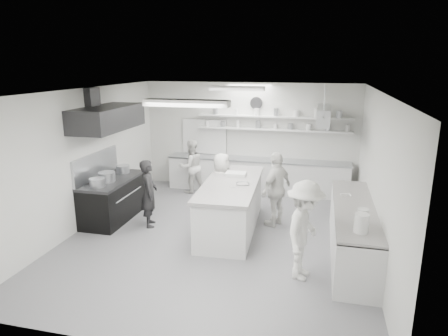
% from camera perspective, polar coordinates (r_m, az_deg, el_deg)
% --- Properties ---
extents(floor, '(6.00, 7.00, 0.02)m').
position_cam_1_polar(floor, '(8.46, -0.87, -9.82)').
color(floor, slate).
rests_on(floor, ground).
extents(ceiling, '(6.00, 7.00, 0.02)m').
position_cam_1_polar(ceiling, '(7.70, -0.96, 11.05)').
color(ceiling, white).
rests_on(ceiling, wall_back).
extents(wall_back, '(6.00, 0.04, 3.00)m').
position_cam_1_polar(wall_back, '(11.29, 3.58, 4.50)').
color(wall_back, silver).
rests_on(wall_back, floor).
extents(wall_front, '(6.00, 0.04, 3.00)m').
position_cam_1_polar(wall_front, '(4.83, -11.62, -10.16)').
color(wall_front, silver).
rests_on(wall_front, floor).
extents(wall_left, '(0.04, 7.00, 3.00)m').
position_cam_1_polar(wall_left, '(9.15, -19.41, 1.25)').
color(wall_left, silver).
rests_on(wall_left, floor).
extents(wall_right, '(0.04, 7.00, 3.00)m').
position_cam_1_polar(wall_right, '(7.77, 21.01, -1.22)').
color(wall_right, silver).
rests_on(wall_right, floor).
extents(stove, '(0.80, 1.80, 0.90)m').
position_cam_1_polar(stove, '(9.56, -15.56, -4.44)').
color(stove, black).
rests_on(stove, floor).
extents(exhaust_hood, '(0.85, 2.00, 0.50)m').
position_cam_1_polar(exhaust_hood, '(9.13, -16.39, 6.89)').
color(exhaust_hood, '#2A2A2D').
rests_on(exhaust_hood, wall_left).
extents(back_counter, '(5.00, 0.60, 0.92)m').
position_cam_1_polar(back_counter, '(11.19, 4.74, -1.08)').
color(back_counter, silver).
rests_on(back_counter, floor).
extents(shelf_lower, '(4.20, 0.26, 0.04)m').
position_cam_1_polar(shelf_lower, '(11.02, 7.08, 5.49)').
color(shelf_lower, silver).
rests_on(shelf_lower, wall_back).
extents(shelf_upper, '(4.20, 0.26, 0.04)m').
position_cam_1_polar(shelf_upper, '(10.97, 7.14, 7.29)').
color(shelf_upper, silver).
rests_on(shelf_upper, wall_back).
extents(pass_through_window, '(1.30, 0.04, 1.00)m').
position_cam_1_polar(pass_through_window, '(11.57, -2.80, 4.52)').
color(pass_through_window, black).
rests_on(pass_through_window, wall_back).
extents(wall_clock, '(0.32, 0.05, 0.32)m').
position_cam_1_polar(wall_clock, '(11.09, 4.66, 9.25)').
color(wall_clock, silver).
rests_on(wall_clock, wall_back).
extents(right_counter, '(0.74, 3.30, 0.94)m').
position_cam_1_polar(right_counter, '(7.88, 17.94, -8.68)').
color(right_counter, silver).
rests_on(right_counter, floor).
extents(pot_rack, '(0.30, 1.60, 0.40)m').
position_cam_1_polar(pot_rack, '(9.91, 14.05, 7.34)').
color(pot_rack, '#ACAFB5').
rests_on(pot_rack, ceiling).
extents(light_fixture_front, '(1.30, 0.25, 0.10)m').
position_cam_1_polar(light_fixture_front, '(5.99, -5.38, 9.24)').
color(light_fixture_front, silver).
rests_on(light_fixture_front, ceiling).
extents(light_fixture_rear, '(1.30, 0.25, 0.10)m').
position_cam_1_polar(light_fixture_rear, '(9.46, 1.85, 11.32)').
color(light_fixture_rear, silver).
rests_on(light_fixture_rear, ceiling).
extents(prep_island, '(1.17, 2.81, 1.02)m').
position_cam_1_polar(prep_island, '(8.63, 1.00, -5.57)').
color(prep_island, silver).
rests_on(prep_island, floor).
extents(stove_pot, '(0.37, 0.37, 0.26)m').
position_cam_1_polar(stove_pot, '(9.23, -16.41, -1.36)').
color(stove_pot, '#ACAFB5').
rests_on(stove_pot, stove).
extents(cook_stove, '(0.54, 0.64, 1.50)m').
position_cam_1_polar(cook_stove, '(8.89, -10.69, -3.57)').
color(cook_stove, black).
rests_on(cook_stove, floor).
extents(cook_back, '(0.91, 0.91, 1.49)m').
position_cam_1_polar(cook_back, '(11.05, -4.72, 0.25)').
color(cook_back, silver).
rests_on(cook_back, floor).
extents(cook_island_left, '(0.51, 0.75, 1.50)m').
position_cam_1_polar(cook_island_left, '(9.35, -0.35, -2.37)').
color(cook_island_left, silver).
rests_on(cook_island_left, floor).
extents(cook_island_right, '(0.82, 1.05, 1.67)m').
position_cam_1_polar(cook_island_right, '(8.82, 7.51, -3.00)').
color(cook_island_right, silver).
rests_on(cook_island_right, floor).
extents(cook_right, '(0.85, 1.21, 1.70)m').
position_cam_1_polar(cook_right, '(6.76, 11.43, -8.75)').
color(cook_right, silver).
rests_on(cook_right, floor).
extents(bowl_island_a, '(0.37, 0.37, 0.07)m').
position_cam_1_polar(bowl_island_a, '(8.32, 2.70, -2.39)').
color(bowl_island_a, '#ACAFB5').
rests_on(bowl_island_a, prep_island).
extents(bowl_island_b, '(0.23, 0.23, 0.06)m').
position_cam_1_polar(bowl_island_b, '(8.16, 1.29, -2.79)').
color(bowl_island_b, silver).
rests_on(bowl_island_b, prep_island).
extents(bowl_right, '(0.24, 0.24, 0.05)m').
position_cam_1_polar(bowl_right, '(8.25, 17.00, -3.85)').
color(bowl_right, silver).
rests_on(bowl_right, right_counter).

